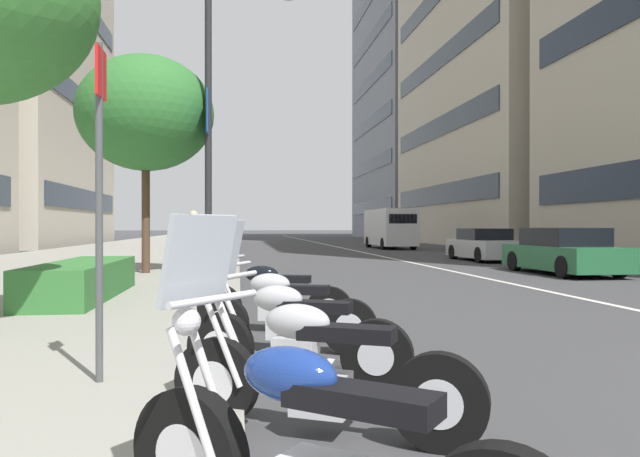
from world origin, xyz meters
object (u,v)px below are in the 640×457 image
(street_lamp_with_banners, at_px, (223,100))
(pedestrian_on_plaza, at_px, (194,240))
(motorcycle_second_in_row, at_px, (315,372))
(street_tree_near_plaza_corner, at_px, (146,114))
(motorcycle_nearest_camera, at_px, (272,301))
(car_mid_block_traffic, at_px, (563,252))
(motorcycle_by_sign_pole, at_px, (281,314))
(delivery_van_ahead, at_px, (390,227))
(parking_sign_by_curb, at_px, (100,180))
(motorcycle_mid_row, at_px, (293,340))
(car_approaching_light, at_px, (484,246))

(street_lamp_with_banners, distance_m, pedestrian_on_plaza, 4.14)
(motorcycle_second_in_row, bearing_deg, street_tree_near_plaza_corner, -50.49)
(street_tree_near_plaza_corner, bearing_deg, motorcycle_nearest_camera, -161.31)
(motorcycle_second_in_row, distance_m, car_mid_block_traffic, 15.62)
(pedestrian_on_plaza, bearing_deg, motorcycle_by_sign_pole, -172.64)
(delivery_van_ahead, height_order, parking_sign_by_curb, parking_sign_by_curb)
(motorcycle_second_in_row, bearing_deg, parking_sign_by_curb, -7.21)
(street_tree_near_plaza_corner, bearing_deg, motorcycle_second_in_row, -166.87)
(motorcycle_nearest_camera, height_order, pedestrian_on_plaza, pedestrian_on_plaza)
(car_mid_block_traffic, bearing_deg, motorcycle_second_in_row, 144.25)
(car_mid_block_traffic, xyz_separation_m, street_tree_near_plaza_corner, (0.14, 12.04, 3.83))
(street_tree_near_plaza_corner, distance_m, pedestrian_on_plaza, 3.73)
(parking_sign_by_curb, xyz_separation_m, pedestrian_on_plaza, (12.47, 0.14, -0.78))
(motorcycle_nearest_camera, bearing_deg, street_lamp_with_banners, -67.16)
(motorcycle_mid_row, bearing_deg, pedestrian_on_plaza, -58.37)
(motorcycle_second_in_row, bearing_deg, motorcycle_mid_row, -62.45)
(motorcycle_by_sign_pole, relative_size, pedestrian_on_plaza, 1.18)
(motorcycle_mid_row, height_order, street_tree_near_plaza_corner, street_tree_near_plaza_corner)
(delivery_van_ahead, relative_size, street_lamp_with_banners, 0.79)
(car_approaching_light, distance_m, street_lamp_with_banners, 13.58)
(motorcycle_by_sign_pole, height_order, pedestrian_on_plaza, pedestrian_on_plaza)
(motorcycle_second_in_row, bearing_deg, car_mid_block_traffic, -98.94)
(motorcycle_by_sign_pole, height_order, parking_sign_by_curb, parking_sign_by_curb)
(motorcycle_by_sign_pole, relative_size, parking_sign_by_curb, 0.73)
(motorcycle_second_in_row, height_order, motorcycle_nearest_camera, motorcycle_second_in_row)
(motorcycle_by_sign_pole, xyz_separation_m, parking_sign_by_curb, (-1.69, 1.60, 1.37))
(car_approaching_light, bearing_deg, street_tree_near_plaza_corner, 117.58)
(motorcycle_nearest_camera, height_order, car_approaching_light, car_approaching_light)
(delivery_van_ahead, bearing_deg, motorcycle_nearest_camera, 162.00)
(street_lamp_with_banners, bearing_deg, motorcycle_mid_row, -175.21)
(pedestrian_on_plaza, bearing_deg, delivery_van_ahead, -30.35)
(car_approaching_light, bearing_deg, car_mid_block_traffic, 175.51)
(motorcycle_by_sign_pole, height_order, car_mid_block_traffic, motorcycle_by_sign_pole)
(car_mid_block_traffic, distance_m, pedestrian_on_plaza, 10.85)
(car_approaching_light, height_order, delivery_van_ahead, delivery_van_ahead)
(motorcycle_mid_row, height_order, car_approaching_light, car_approaching_light)
(parking_sign_by_curb, height_order, pedestrian_on_plaza, parking_sign_by_curb)
(street_lamp_with_banners, xyz_separation_m, street_tree_near_plaza_corner, (1.00, 2.09, -0.23))
(motorcycle_mid_row, bearing_deg, car_approaching_light, -93.96)
(motorcycle_by_sign_pole, relative_size, car_mid_block_traffic, 0.46)
(motorcycle_mid_row, xyz_separation_m, pedestrian_on_plaza, (12.25, 1.75, 0.61))
(parking_sign_by_curb, relative_size, street_tree_near_plaza_corner, 0.47)
(motorcycle_by_sign_pole, distance_m, street_tree_near_plaza_corner, 11.29)
(motorcycle_by_sign_pole, height_order, delivery_van_ahead, delivery_van_ahead)
(motorcycle_second_in_row, xyz_separation_m, motorcycle_nearest_camera, (4.18, 0.06, -0.03))
(motorcycle_by_sign_pole, distance_m, motorcycle_nearest_camera, 1.40)
(car_approaching_light, bearing_deg, pedestrian_on_plaza, 117.53)
(street_lamp_with_banners, bearing_deg, pedestrian_on_plaza, 27.31)
(motorcycle_mid_row, distance_m, motorcycle_nearest_camera, 2.86)
(motorcycle_second_in_row, relative_size, car_approaching_light, 0.47)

